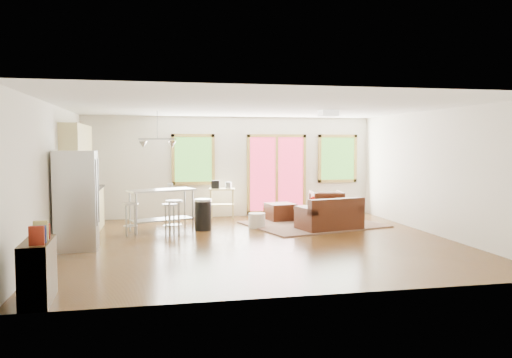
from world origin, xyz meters
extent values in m
cube|color=#37200C|center=(0.00, 0.00, -0.01)|extent=(7.50, 7.00, 0.02)
cube|color=white|center=(0.00, 0.00, 2.61)|extent=(7.50, 7.00, 0.02)
cube|color=beige|center=(0.00, 3.51, 1.30)|extent=(7.50, 0.02, 2.60)
cube|color=beige|center=(-3.76, 0.00, 1.30)|extent=(0.02, 7.00, 2.60)
cube|color=beige|center=(3.76, 0.00, 1.30)|extent=(0.02, 7.00, 2.60)
cube|color=beige|center=(0.00, -3.51, 1.30)|extent=(7.50, 0.02, 2.60)
cube|color=#2C541C|center=(-1.00, 3.46, 1.50)|extent=(0.94, 0.02, 1.14)
cube|color=olive|center=(-1.00, 3.46, 2.11)|extent=(1.10, 0.05, 0.08)
cube|color=olive|center=(-1.00, 3.46, 0.89)|extent=(1.10, 0.05, 0.08)
cube|color=olive|center=(-1.51, 3.46, 1.50)|extent=(0.08, 0.05, 1.30)
cube|color=olive|center=(-0.49, 3.46, 1.50)|extent=(0.08, 0.05, 1.30)
cube|color=#AD243F|center=(1.20, 3.46, 1.10)|extent=(1.44, 0.02, 1.94)
cube|color=olive|center=(1.20, 3.46, 2.11)|extent=(1.60, 0.05, 0.08)
cube|color=olive|center=(1.20, 3.46, 0.09)|extent=(1.60, 0.05, 0.08)
cube|color=olive|center=(0.44, 3.46, 1.10)|extent=(0.08, 0.05, 2.10)
cube|color=olive|center=(1.96, 3.46, 1.10)|extent=(0.08, 0.05, 2.10)
cube|color=olive|center=(1.20, 3.46, 1.10)|extent=(0.08, 0.05, 1.94)
cube|color=#2C541C|center=(2.90, 3.46, 1.50)|extent=(0.94, 0.02, 1.14)
cube|color=olive|center=(2.90, 3.46, 2.11)|extent=(1.10, 0.05, 0.08)
cube|color=olive|center=(2.90, 3.46, 0.89)|extent=(1.10, 0.05, 0.08)
cube|color=olive|center=(2.39, 3.46, 1.50)|extent=(0.08, 0.05, 1.30)
cube|color=olive|center=(3.41, 3.46, 1.50)|extent=(0.08, 0.05, 1.30)
cube|color=#4E5C3D|center=(1.66, 1.73, 0.01)|extent=(3.40, 2.94, 0.03)
cube|color=black|center=(1.80, 1.04, 0.19)|extent=(1.49, 1.05, 0.38)
cube|color=black|center=(1.87, 0.75, 0.55)|extent=(1.36, 0.48, 0.34)
cube|color=black|center=(1.23, 0.91, 0.45)|extent=(0.35, 0.79, 0.14)
cube|color=black|center=(2.37, 1.17, 0.45)|extent=(0.35, 0.79, 0.14)
cube|color=black|center=(1.50, 1.02, 0.43)|extent=(0.66, 0.61, 0.11)
cube|color=black|center=(2.08, 1.15, 0.43)|extent=(0.66, 0.61, 0.11)
cube|color=#372813|center=(1.76, 1.78, 0.39)|extent=(1.18, 0.97, 0.04)
cube|color=#372813|center=(1.28, 1.75, 0.18)|extent=(0.08, 0.08, 0.37)
cube|color=#372813|center=(2.07, 1.40, 0.18)|extent=(0.08, 0.08, 0.37)
cube|color=#372813|center=(1.46, 2.16, 0.18)|extent=(0.08, 0.08, 0.37)
cube|color=#372813|center=(2.25, 1.82, 0.18)|extent=(0.08, 0.08, 0.37)
imported|color=black|center=(2.28, 2.57, 0.40)|extent=(0.85, 0.81, 0.79)
cube|color=black|center=(1.06, 2.51, 0.22)|extent=(0.75, 0.75, 0.43)
cylinder|color=beige|center=(0.28, 1.60, 0.17)|extent=(0.40, 0.40, 0.33)
imported|color=silver|center=(1.63, 1.68, 0.48)|extent=(0.20, 0.21, 0.16)
sphere|color=#BA0A00|center=(1.66, 1.69, 0.61)|extent=(0.08, 0.08, 0.06)
sphere|color=#BA0A00|center=(1.60, 1.67, 0.63)|extent=(0.08, 0.08, 0.06)
sphere|color=#BA0A00|center=(1.64, 1.72, 0.65)|extent=(0.08, 0.08, 0.06)
imported|color=maroon|center=(2.30, 1.81, 0.54)|extent=(0.20, 0.08, 0.27)
cube|color=tan|center=(-3.45, 1.70, 0.45)|extent=(0.60, 2.20, 0.90)
cube|color=black|center=(-3.45, 1.70, 0.92)|extent=(0.64, 2.24, 0.04)
cube|color=tan|center=(-3.57, 1.70, 1.95)|extent=(0.36, 2.20, 0.70)
cylinder|color=#B7BABC|center=(-3.45, 1.20, 1.03)|extent=(0.12, 0.12, 0.18)
cube|color=black|center=(-3.45, 2.10, 1.04)|extent=(0.22, 0.18, 0.20)
cube|color=#B7BABC|center=(-3.35, -0.02, 0.89)|extent=(0.73, 0.71, 1.77)
cube|color=gray|center=(-3.01, -0.01, 0.89)|extent=(0.04, 0.65, 1.73)
cylinder|color=gray|center=(-2.98, -0.23, 1.03)|extent=(0.02, 0.02, 1.18)
cylinder|color=gray|center=(-2.99, 0.20, 1.03)|extent=(0.02, 0.02, 1.18)
cube|color=#B7BABC|center=(-1.83, 1.71, 0.88)|extent=(1.53, 1.03, 0.04)
cube|color=gray|center=(-1.83, 1.71, 0.24)|extent=(1.42, 0.93, 0.03)
cylinder|color=gray|center=(-2.36, 1.28, 0.43)|extent=(0.05, 0.05, 0.86)
cylinder|color=gray|center=(-1.15, 1.73, 0.43)|extent=(0.05, 0.05, 0.86)
cylinder|color=gray|center=(-2.51, 1.69, 0.43)|extent=(0.05, 0.05, 0.86)
cylinder|color=gray|center=(-1.30, 2.14, 0.43)|extent=(0.05, 0.05, 0.86)
imported|color=white|center=(-1.65, 1.56, 1.01)|extent=(0.15, 0.13, 0.12)
cylinder|color=#B7BABC|center=(-2.47, 1.13, 0.67)|extent=(0.36, 0.36, 0.04)
cylinder|color=gray|center=(-2.40, 1.23, 0.32)|extent=(0.03, 0.03, 0.65)
cylinder|color=gray|center=(-2.57, 1.21, 0.32)|extent=(0.03, 0.03, 0.65)
cylinder|color=gray|center=(-2.55, 1.04, 0.32)|extent=(0.03, 0.03, 0.65)
cylinder|color=gray|center=(-2.37, 1.06, 0.32)|extent=(0.03, 0.03, 0.65)
cylinder|color=gray|center=(-2.47, 1.13, 0.21)|extent=(0.33, 0.33, 0.01)
cylinder|color=#B7BABC|center=(-1.68, 1.06, 0.64)|extent=(0.32, 0.32, 0.04)
cylinder|color=gray|center=(-1.59, 1.14, 0.31)|extent=(0.02, 0.02, 0.62)
cylinder|color=gray|center=(-1.76, 1.14, 0.31)|extent=(0.02, 0.02, 0.62)
cylinder|color=gray|center=(-1.76, 0.97, 0.31)|extent=(0.02, 0.02, 0.62)
cylinder|color=gray|center=(-1.59, 0.98, 0.31)|extent=(0.02, 0.02, 0.62)
cylinder|color=gray|center=(-1.68, 1.06, 0.20)|extent=(0.29, 0.29, 0.01)
cylinder|color=#B7BABC|center=(-1.59, 0.98, 0.72)|extent=(0.39, 0.39, 0.04)
cylinder|color=gray|center=(-1.48, 1.06, 0.35)|extent=(0.03, 0.03, 0.70)
cylinder|color=gray|center=(-1.67, 1.08, 0.35)|extent=(0.03, 0.03, 0.70)
cylinder|color=gray|center=(-1.69, 0.90, 0.35)|extent=(0.03, 0.03, 0.70)
cylinder|color=gray|center=(-1.51, 0.87, 0.35)|extent=(0.03, 0.03, 0.70)
cylinder|color=gray|center=(-1.59, 0.98, 0.23)|extent=(0.36, 0.36, 0.02)
cylinder|color=black|center=(-0.94, 1.52, 0.32)|extent=(0.48, 0.48, 0.64)
cylinder|color=#B7BABC|center=(-0.94, 1.52, 0.67)|extent=(0.49, 0.49, 0.05)
cube|color=tan|center=(-0.32, 3.05, 0.76)|extent=(0.70, 0.52, 0.04)
cube|color=tan|center=(-0.32, 3.05, 0.37)|extent=(0.66, 0.49, 0.03)
cube|color=tan|center=(-0.62, 2.94, 0.38)|extent=(0.04, 0.04, 0.77)
cube|color=tan|center=(-0.08, 2.84, 0.38)|extent=(0.04, 0.04, 0.77)
cube|color=tan|center=(-0.56, 3.26, 0.38)|extent=(0.04, 0.04, 0.77)
cube|color=tan|center=(-0.02, 3.16, 0.38)|extent=(0.04, 0.04, 0.77)
cube|color=black|center=(-0.48, 3.08, 0.88)|extent=(0.23, 0.22, 0.20)
cylinder|color=#B7BABC|center=(-0.16, 3.02, 0.86)|extent=(0.17, 0.17, 0.16)
cube|color=#372813|center=(-3.35, -3.09, 0.37)|extent=(0.36, 0.85, 0.74)
cube|color=maroon|center=(-3.29, -3.37, 0.85)|extent=(0.17, 0.05, 0.22)
cube|color=navy|center=(-3.30, -3.23, 0.84)|extent=(0.17, 0.05, 0.20)
cube|color=tan|center=(-3.30, -3.09, 0.86)|extent=(0.17, 0.05, 0.24)
cube|color=maroon|center=(-3.31, -2.95, 0.83)|extent=(0.17, 0.05, 0.18)
cube|color=white|center=(1.60, 0.60, 2.53)|extent=(0.35, 0.35, 0.12)
cylinder|color=gray|center=(-1.90, 1.50, 2.30)|extent=(0.02, 0.02, 0.60)
cube|color=gray|center=(-1.90, 1.50, 2.00)|extent=(0.80, 0.04, 0.03)
cone|color=#B7BABC|center=(-2.20, 1.50, 1.88)|extent=(0.18, 0.18, 0.14)
cone|color=#B7BABC|center=(-1.60, 1.50, 1.88)|extent=(0.18, 0.18, 0.14)
camera|label=1|loc=(-1.96, -9.36, 1.89)|focal=35.00mm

